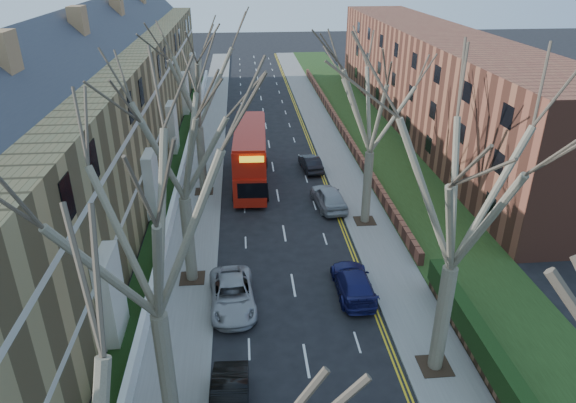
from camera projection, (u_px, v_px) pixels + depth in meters
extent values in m
cube|color=slate|center=(207.00, 145.00, 49.96)|extent=(3.00, 102.00, 0.12)
cube|color=slate|center=(329.00, 142.00, 50.94)|extent=(3.00, 102.00, 0.12)
cube|color=#9B7F4E|center=(97.00, 123.00, 40.00)|extent=(9.00, 78.00, 10.00)
cube|color=#30323B|center=(84.00, 43.00, 37.39)|extent=(4.67, 78.00, 4.67)
cube|color=beige|center=(157.00, 139.00, 41.02)|extent=(0.12, 78.00, 0.35)
cube|color=beige|center=(152.00, 96.00, 39.49)|extent=(0.12, 78.00, 0.35)
cube|color=brown|center=(434.00, 81.00, 53.32)|extent=(8.00, 54.00, 10.00)
cube|color=brown|center=(339.00, 124.00, 54.44)|extent=(0.35, 54.00, 0.90)
cube|color=white|center=(182.00, 172.00, 42.41)|extent=(0.30, 78.00, 1.00)
cube|color=#203613|center=(374.00, 139.00, 51.27)|extent=(6.00, 102.00, 0.06)
cylinder|color=brown|center=(166.00, 371.00, 19.22)|extent=(0.64, 0.64, 5.25)
cylinder|color=brown|center=(189.00, 240.00, 28.22)|extent=(0.64, 0.64, 5.07)
cube|color=#2D2116|center=(192.00, 278.00, 29.32)|extent=(1.40, 1.40, 0.05)
cylinder|color=brown|center=(202.00, 160.00, 38.95)|extent=(0.60, 0.60, 5.25)
cube|color=#2D2116|center=(204.00, 191.00, 40.08)|extent=(1.40, 1.40, 0.05)
cylinder|color=brown|center=(442.00, 319.00, 21.94)|extent=(0.64, 0.64, 5.25)
cube|color=#2D2116|center=(435.00, 366.00, 23.08)|extent=(1.40, 1.40, 0.05)
cylinder|color=brown|center=(367.00, 188.00, 34.54)|extent=(0.60, 0.60, 5.07)
cube|color=#2D2116|center=(365.00, 221.00, 35.63)|extent=(1.40, 1.40, 0.05)
cube|color=#A7170B|center=(251.00, 167.00, 41.30)|extent=(2.83, 10.76, 2.13)
cube|color=#A7170B|center=(250.00, 143.00, 40.42)|extent=(2.81, 10.22, 1.94)
cube|color=black|center=(251.00, 162.00, 41.11)|extent=(2.82, 9.90, 0.87)
cube|color=black|center=(250.00, 141.00, 40.37)|extent=(2.81, 9.69, 0.87)
imported|color=#9C9CA1|center=(232.00, 295.00, 26.95)|extent=(2.62, 5.15, 1.40)
imported|color=#171953|center=(353.00, 282.00, 27.99)|extent=(1.95, 4.76, 1.38)
imported|color=#9C9FA4|center=(329.00, 197.00, 37.60)|extent=(2.44, 4.88, 1.60)
imported|color=black|center=(311.00, 163.00, 44.11)|extent=(1.80, 4.06, 1.30)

